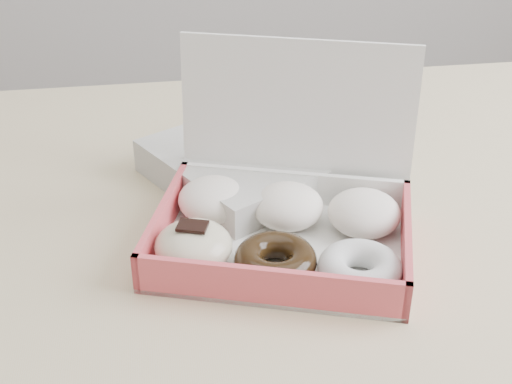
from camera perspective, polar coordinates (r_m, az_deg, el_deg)
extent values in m
cube|color=#D1BA89|center=(0.92, 13.49, -0.69)|extent=(1.20, 0.80, 0.04)
cylinder|color=#D1BA89|center=(1.38, -16.20, -8.29)|extent=(0.05, 0.05, 0.71)
cube|color=white|center=(0.77, 2.05, -4.52)|extent=(0.32, 0.27, 0.01)
cube|color=#E14F55|center=(0.68, 0.98, -7.68)|extent=(0.26, 0.09, 0.04)
cube|color=white|center=(0.84, 2.96, 0.26)|extent=(0.26, 0.09, 0.04)
cube|color=#E14F55|center=(0.78, -7.41, -2.38)|extent=(0.07, 0.19, 0.04)
cube|color=#E14F55|center=(0.76, 11.91, -4.16)|extent=(0.07, 0.19, 0.04)
cube|color=white|center=(0.82, 3.27, 5.52)|extent=(0.26, 0.10, 0.20)
ellipsoid|color=white|center=(0.81, -3.43, -0.60)|extent=(0.10, 0.10, 0.04)
ellipsoid|color=white|center=(0.80, 2.54, -1.13)|extent=(0.10, 0.10, 0.04)
ellipsoid|color=white|center=(0.79, 8.64, -1.66)|extent=(0.10, 0.10, 0.04)
ellipsoid|color=beige|center=(0.73, -5.02, -4.31)|extent=(0.10, 0.10, 0.04)
cube|color=black|center=(0.72, -5.10, -2.73)|extent=(0.04, 0.03, 0.00)
torus|color=black|center=(0.72, 1.56, -5.48)|extent=(0.11, 0.11, 0.03)
torus|color=white|center=(0.72, 8.30, -6.10)|extent=(0.11, 0.11, 0.03)
cube|color=silver|center=(0.91, 1.00, 2.92)|extent=(0.34, 0.32, 0.04)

